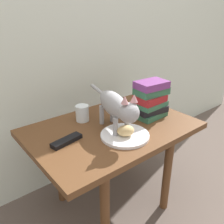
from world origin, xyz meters
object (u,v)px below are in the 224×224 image
at_px(side_table, 112,138).
at_px(tv_remote, 67,141).
at_px(bread_roll, 126,131).
at_px(plate, 125,135).
at_px(book_stack, 151,99).
at_px(cat, 116,106).
at_px(candle_jar, 82,114).

relative_size(side_table, tv_remote, 5.56).
bearing_deg(bread_roll, plate, 59.10).
height_order(book_stack, tv_remote, book_stack).
height_order(bread_roll, cat, cat).
distance_m(bread_roll, tv_remote, 0.27).
distance_m(bread_roll, candle_jar, 0.29).
xyz_separation_m(side_table, bread_roll, (-0.03, -0.13, 0.11)).
bearing_deg(candle_jar, side_table, -62.62).
height_order(side_table, bread_roll, bread_roll).
height_order(plate, candle_jar, candle_jar).
xyz_separation_m(plate, bread_roll, (-0.01, -0.01, 0.03)).
xyz_separation_m(side_table, cat, (-0.02, -0.05, 0.20)).
height_order(cat, book_stack, cat).
xyz_separation_m(bread_roll, candle_jar, (-0.05, 0.28, -0.00)).
bearing_deg(book_stack, tv_remote, 174.86).
relative_size(plate, bread_roll, 2.86).
height_order(side_table, plate, plate).
height_order(cat, candle_jar, cat).
distance_m(side_table, cat, 0.21).
bearing_deg(candle_jar, plate, -77.54).
relative_size(side_table, cat, 1.78).
bearing_deg(plate, cat, 87.63).
bearing_deg(tv_remote, cat, -22.78).
height_order(cat, tv_remote, cat).
bearing_deg(side_table, tv_remote, 178.73).
xyz_separation_m(plate, book_stack, (0.26, 0.08, 0.09)).
bearing_deg(side_table, bread_roll, -101.31).
distance_m(plate, candle_jar, 0.28).
bearing_deg(candle_jar, bread_roll, -79.49).
height_order(candle_jar, tv_remote, candle_jar).
distance_m(bread_roll, cat, 0.12).
bearing_deg(book_stack, candle_jar, 148.83).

